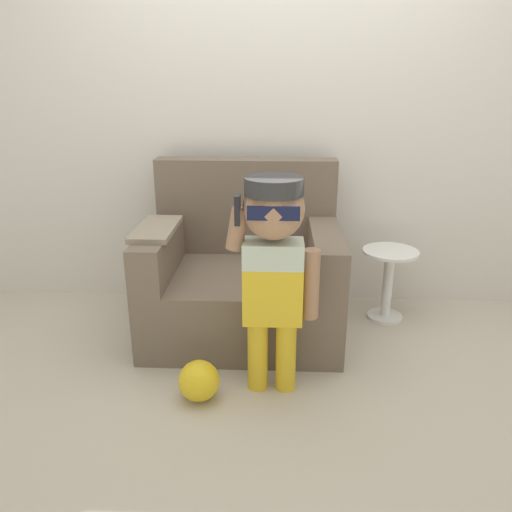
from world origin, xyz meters
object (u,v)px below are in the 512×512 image
Objects in this scene: armchair at (243,276)px; person_child at (274,254)px; toy_ball at (199,381)px; side_table at (388,278)px.

armchair is 1.07× the size of person_child.
person_child is 0.70m from toy_ball.
person_child reaches higher than armchair.
armchair reaches higher than toy_ball.
person_child is 5.35× the size of toy_ball.
side_table reaches higher than toy_ball.
toy_ball is (-1.06, -0.90, -0.18)m from side_table.
toy_ball is at bearing -162.25° from person_child.
armchair is at bearing -170.22° from side_table.
person_child is at bearing 17.75° from toy_ball.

